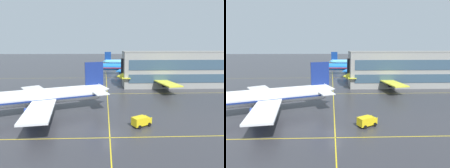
{
  "view_description": "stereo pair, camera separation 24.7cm",
  "coord_description": "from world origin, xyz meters",
  "views": [
    {
      "loc": [
        -0.92,
        -36.27,
        17.01
      ],
      "look_at": [
        1.52,
        27.4,
        4.14
      ],
      "focal_mm": 32.31,
      "sensor_mm": 36.0,
      "label": 1
    },
    {
      "loc": [
        -0.67,
        -36.28,
        17.01
      ],
      "look_at": [
        1.52,
        27.4,
        4.14
      ],
      "focal_mm": 32.31,
      "sensor_mm": 36.0,
      "label": 2
    }
  ],
  "objects": [
    {
      "name": "ground_plane",
      "position": [
        0.0,
        0.0,
        0.0
      ],
      "size": [
        600.0,
        600.0,
        0.0
      ],
      "primitive_type": "plane",
      "color": "#333338"
    },
    {
      "name": "airliner_front_gate",
      "position": [
        -17.69,
        11.54,
        4.17
      ],
      "size": [
        38.06,
        32.6,
        12.21
      ],
      "color": "white",
      "rests_on": "ground"
    },
    {
      "name": "airliner_second_row",
      "position": [
        21.66,
        40.91,
        3.86
      ],
      "size": [
        36.33,
        31.36,
        11.31
      ],
      "color": "yellow",
      "rests_on": "ground"
    },
    {
      "name": "airliner_third_row",
      "position": [
        9.88,
        76.17,
        4.0
      ],
      "size": [
        37.75,
        32.39,
        11.73
      ],
      "color": "blue",
      "rests_on": "ground"
    },
    {
      "name": "airliner_far_left_stand",
      "position": [
        15.2,
        108.42,
        3.77
      ],
      "size": [
        35.52,
        30.62,
        11.05
      ],
      "color": "#5BB7E5",
      "rests_on": "ground"
    },
    {
      "name": "taxiway_markings",
      "position": [
        0.0,
        30.91,
        0.0
      ],
      "size": [
        163.68,
        108.6,
        0.01
      ],
      "color": "yellow",
      "rests_on": "ground"
    },
    {
      "name": "service_truck_catering",
      "position": [
        6.77,
        3.06,
        1.18
      ],
      "size": [
        4.48,
        3.64,
        2.1
      ],
      "color": "yellow",
      "rests_on": "ground"
    },
    {
      "name": "terminal_building",
      "position": [
        45.11,
        42.75,
        6.98
      ],
      "size": [
        77.16,
        11.2,
        13.97
      ],
      "color": "gray",
      "rests_on": "ground"
    }
  ]
}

